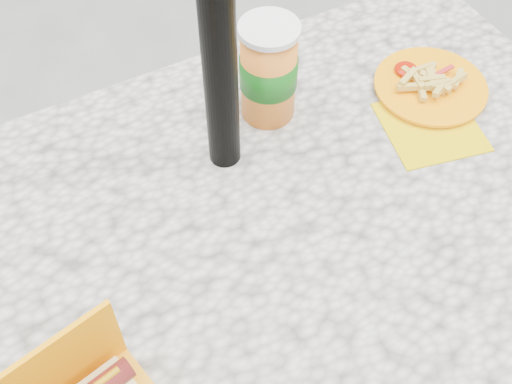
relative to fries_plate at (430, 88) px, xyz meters
name	(u,v)px	position (x,y,z in m)	size (l,w,h in m)	color
picnic_table	(271,266)	(-0.38, -0.12, -0.12)	(1.20, 0.80, 0.75)	beige
fries_plate	(430,88)	(0.00, 0.00, 0.00)	(0.24, 0.26, 0.04)	#E1BC00
soda_cup	(268,71)	(-0.27, 0.09, 0.08)	(0.10, 0.10, 0.18)	orange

